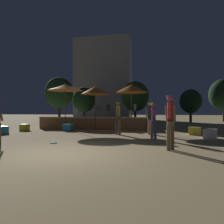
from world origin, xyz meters
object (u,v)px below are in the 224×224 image
at_px(background_tree_1, 84,100).
at_px(person_0, 150,116).
at_px(cube_seat_1, 210,134).
at_px(person_1, 170,119).
at_px(background_tree_0, 191,101).
at_px(background_tree_2, 59,93).
at_px(bistro_chair_0, 99,109).
at_px(background_tree_4, 135,96).
at_px(background_tree_3, 224,95).
at_px(bistro_chair_2, 134,109).
at_px(patio_umbrella_2, 95,90).
at_px(bistro_chair_1, 109,109).
at_px(patio_umbrella_0, 65,88).
at_px(frisbee_disc, 53,143).
at_px(cube_seat_2, 25,127).
at_px(cube_seat_4, 195,131).
at_px(patio_umbrella_1, 131,89).
at_px(cube_seat_3, 68,127).
at_px(person_2, 154,119).
at_px(cube_seat_0, 1,130).
at_px(person_4, 118,116).

bearing_deg(background_tree_1, person_0, -59.69).
relative_size(cube_seat_1, person_1, 0.40).
xyz_separation_m(background_tree_0, background_tree_1, (-12.70, 1.51, 0.37)).
distance_m(background_tree_1, background_tree_2, 5.07).
bearing_deg(bistro_chair_0, background_tree_4, -115.19).
xyz_separation_m(background_tree_1, background_tree_3, (16.79, 0.82, 0.48)).
height_order(person_1, background_tree_3, background_tree_3).
relative_size(cube_seat_1, bistro_chair_2, 0.80).
bearing_deg(patio_umbrella_2, bistro_chair_1, 71.83).
bearing_deg(background_tree_1, background_tree_0, -6.77).
height_order(patio_umbrella_0, frisbee_disc, patio_umbrella_0).
xyz_separation_m(bistro_chair_1, background_tree_1, (-5.44, 10.74, 1.27)).
relative_size(cube_seat_2, cube_seat_4, 0.73).
xyz_separation_m(cube_seat_1, frisbee_disc, (-6.55, -2.70, -0.21)).
xyz_separation_m(patio_umbrella_1, cube_seat_4, (3.66, -2.00, -2.57)).
bearing_deg(cube_seat_1, background_tree_4, 107.10).
bearing_deg(background_tree_1, cube_seat_2, -88.65).
height_order(cube_seat_3, person_2, person_2).
bearing_deg(cube_seat_3, cube_seat_0, -141.61).
relative_size(patio_umbrella_2, bistro_chair_2, 3.35).
xyz_separation_m(patio_umbrella_1, cube_seat_1, (4.04, -3.70, -2.55)).
relative_size(person_2, bistro_chair_0, 1.88).
relative_size(patio_umbrella_1, cube_seat_3, 5.41).
distance_m(patio_umbrella_0, cube_seat_0, 5.08).
height_order(cube_seat_3, background_tree_3, background_tree_3).
height_order(person_4, bistro_chair_0, bistro_chair_0).
relative_size(person_2, background_tree_2, 0.35).
bearing_deg(background_tree_3, person_0, -118.63).
distance_m(cube_seat_1, person_4, 4.64).
xyz_separation_m(background_tree_0, background_tree_4, (-6.15, 1.03, 0.68)).
bearing_deg(cube_seat_0, bistro_chair_0, 51.16).
height_order(frisbee_disc, background_tree_2, background_tree_2).
xyz_separation_m(cube_seat_2, background_tree_3, (16.47, 14.41, 2.96)).
xyz_separation_m(bistro_chair_2, background_tree_0, (5.40, 9.25, 0.90)).
xyz_separation_m(bistro_chair_1, background_tree_2, (-6.59, 5.82, 1.77)).
bearing_deg(cube_seat_2, person_0, -6.02).
bearing_deg(person_0, bistro_chair_1, -120.36).
relative_size(person_2, bistro_chair_2, 1.88).
distance_m(bistro_chair_2, background_tree_3, 15.06).
relative_size(patio_umbrella_2, background_tree_4, 0.63).
bearing_deg(person_1, cube_seat_2, -72.81).
relative_size(bistro_chair_2, background_tree_0, 0.25).
xyz_separation_m(bistro_chair_2, frisbee_disc, (-2.59, -7.73, -1.40)).
xyz_separation_m(bistro_chair_0, background_tree_4, (2.03, 9.82, 1.58)).
bearing_deg(frisbee_disc, background_tree_1, 104.30).
bearing_deg(background_tree_1, cube_seat_0, -89.36).
distance_m(cube_seat_4, person_4, 4.27).
xyz_separation_m(cube_seat_3, person_1, (5.97, -5.92, 0.83)).
bearing_deg(cube_seat_0, patio_umbrella_0, 56.60).
height_order(patio_umbrella_0, cube_seat_0, patio_umbrella_0).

